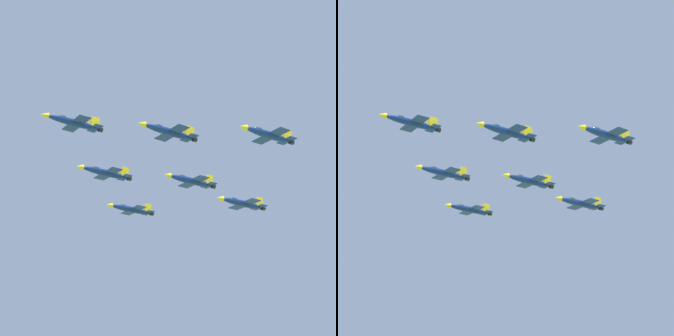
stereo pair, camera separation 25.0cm
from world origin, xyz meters
TOP-DOWN VIEW (x-y plane):
  - jet_lead at (10.58, 16.05)m, footprint 10.55×15.97m
  - jet_left_wingman at (3.92, -6.82)m, footprint 10.81×16.25m
  - jet_right_wingman at (32.08, 5.78)m, footprint 10.86×16.34m
  - jet_left_outer at (-2.75, -29.69)m, footprint 10.61×16.00m
  - jet_right_outer at (53.58, -4.48)m, footprint 10.50×15.85m
  - jet_slot_rear at (25.41, -17.09)m, footprint 10.67×16.10m
  - jet_trailing at (32.83, -33.66)m, footprint 11.02×16.64m

SIDE VIEW (x-z plane):
  - jet_trailing at x=32.83m, z-range 79.39..83.08m
  - jet_right_outer at x=53.58m, z-range 82.42..85.94m
  - jet_slot_rear at x=25.41m, z-range 82.48..86.05m
  - jet_left_outer at x=-2.75m, z-range 84.94..88.49m
  - jet_right_wingman at x=32.08m, z-range 85.67..89.32m
  - jet_left_wingman at x=3.92m, z-range 86.70..90.33m
  - jet_lead at x=10.58m, z-range 90.31..93.84m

